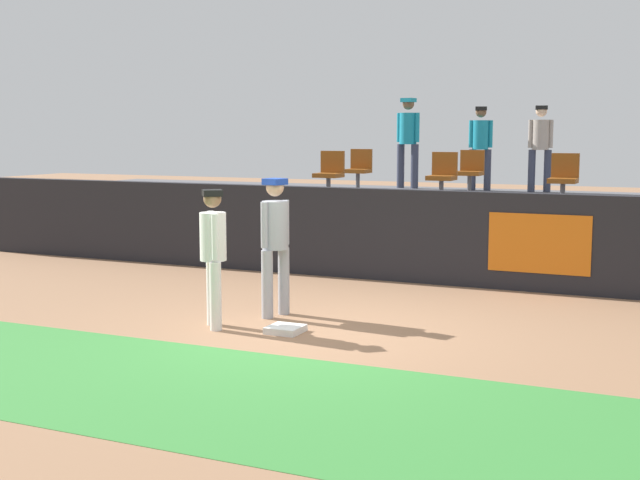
{
  "coord_description": "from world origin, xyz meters",
  "views": [
    {
      "loc": [
        4.21,
        -8.89,
        2.38
      ],
      "look_at": [
        -0.28,
        0.96,
        1.0
      ],
      "focal_mm": 47.67,
      "sensor_mm": 36.0,
      "label": 1
    }
  ],
  "objects_px": {
    "spectator_capped": "(408,136)",
    "spectator_casual": "(481,142)",
    "seat_front_right": "(564,176)",
    "seat_front_center": "(443,174)",
    "seat_back_center": "(471,169)",
    "player_runner_visitor": "(275,237)",
    "spectator_hooded": "(540,142)",
    "seat_front_left": "(330,171)",
    "first_base": "(285,329)",
    "player_fielder_home": "(213,248)",
    "seat_back_left": "(359,167)"
  },
  "relations": [
    {
      "from": "spectator_casual",
      "to": "seat_front_right",
      "type": "bearing_deg",
      "value": 111.48
    },
    {
      "from": "player_fielder_home",
      "to": "player_runner_visitor",
      "type": "distance_m",
      "value": 0.96
    },
    {
      "from": "player_runner_visitor",
      "to": "seat_front_center",
      "type": "relative_size",
      "value": 2.13
    },
    {
      "from": "seat_front_left",
      "to": "spectator_hooded",
      "type": "bearing_deg",
      "value": 41.62
    },
    {
      "from": "seat_front_right",
      "to": "seat_back_left",
      "type": "relative_size",
      "value": 1.0
    },
    {
      "from": "spectator_capped",
      "to": "spectator_casual",
      "type": "distance_m",
      "value": 1.57
    },
    {
      "from": "seat_front_center",
      "to": "spectator_capped",
      "type": "xyz_separation_m",
      "value": [
        -1.62,
        2.92,
        0.62
      ]
    },
    {
      "from": "seat_front_center",
      "to": "spectator_hooded",
      "type": "height_order",
      "value": "spectator_hooded"
    },
    {
      "from": "seat_front_center",
      "to": "seat_back_center",
      "type": "bearing_deg",
      "value": 89.13
    },
    {
      "from": "player_runner_visitor",
      "to": "seat_front_left",
      "type": "bearing_deg",
      "value": -150.19
    },
    {
      "from": "player_runner_visitor",
      "to": "seat_back_left",
      "type": "distance_m",
      "value": 6.61
    },
    {
      "from": "seat_front_center",
      "to": "seat_back_left",
      "type": "bearing_deg",
      "value": 141.66
    },
    {
      "from": "player_fielder_home",
      "to": "spectator_capped",
      "type": "bearing_deg",
      "value": 143.3
    },
    {
      "from": "seat_front_right",
      "to": "spectator_casual",
      "type": "relative_size",
      "value": 0.5
    },
    {
      "from": "seat_back_center",
      "to": "spectator_casual",
      "type": "height_order",
      "value": "spectator_casual"
    },
    {
      "from": "player_fielder_home",
      "to": "spectator_casual",
      "type": "height_order",
      "value": "spectator_casual"
    },
    {
      "from": "spectator_hooded",
      "to": "spectator_capped",
      "type": "bearing_deg",
      "value": -13.09
    },
    {
      "from": "first_base",
      "to": "spectator_hooded",
      "type": "xyz_separation_m",
      "value": [
        1.47,
        8.29,
        2.14
      ]
    },
    {
      "from": "seat_front_left",
      "to": "seat_front_right",
      "type": "bearing_deg",
      "value": -0.0
    },
    {
      "from": "seat_front_right",
      "to": "spectator_casual",
      "type": "distance_m",
      "value": 3.58
    },
    {
      "from": "seat_front_left",
      "to": "spectator_casual",
      "type": "distance_m",
      "value": 3.57
    },
    {
      "from": "seat_front_center",
      "to": "spectator_casual",
      "type": "relative_size",
      "value": 0.5
    },
    {
      "from": "spectator_capped",
      "to": "spectator_hooded",
      "type": "bearing_deg",
      "value": -170.04
    },
    {
      "from": "seat_front_center",
      "to": "player_fielder_home",
      "type": "bearing_deg",
      "value": -102.81
    },
    {
      "from": "spectator_capped",
      "to": "spectator_casual",
      "type": "xyz_separation_m",
      "value": [
        1.57,
        -0.06,
        -0.11
      ]
    },
    {
      "from": "seat_back_center",
      "to": "spectator_capped",
      "type": "xyz_separation_m",
      "value": [
        -1.65,
        1.12,
        0.62
      ]
    },
    {
      "from": "seat_front_left",
      "to": "seat_back_center",
      "type": "xyz_separation_m",
      "value": [
        2.16,
        1.8,
        0.0
      ]
    },
    {
      "from": "seat_front_right",
      "to": "spectator_hooded",
      "type": "relative_size",
      "value": 0.49
    },
    {
      "from": "seat_back_center",
      "to": "seat_front_right",
      "type": "bearing_deg",
      "value": -41.85
    },
    {
      "from": "spectator_capped",
      "to": "spectator_casual",
      "type": "bearing_deg",
      "value": -171.71
    },
    {
      "from": "spectator_hooded",
      "to": "spectator_casual",
      "type": "xyz_separation_m",
      "value": [
        -1.19,
        -0.04,
        -0.0
      ]
    },
    {
      "from": "seat_back_center",
      "to": "spectator_hooded",
      "type": "height_order",
      "value": "spectator_hooded"
    },
    {
      "from": "first_base",
      "to": "player_runner_visitor",
      "type": "bearing_deg",
      "value": 124.47
    },
    {
      "from": "seat_front_left",
      "to": "seat_back_left",
      "type": "distance_m",
      "value": 1.81
    },
    {
      "from": "seat_front_center",
      "to": "seat_front_right",
      "type": "height_order",
      "value": "same"
    },
    {
      "from": "spectator_capped",
      "to": "player_fielder_home",
      "type": "bearing_deg",
      "value": 102.91
    },
    {
      "from": "player_runner_visitor",
      "to": "spectator_casual",
      "type": "bearing_deg",
      "value": -171.7
    },
    {
      "from": "player_fielder_home",
      "to": "seat_back_center",
      "type": "relative_size",
      "value": 2.01
    },
    {
      "from": "player_runner_visitor",
      "to": "spectator_hooded",
      "type": "distance_m",
      "value": 7.87
    },
    {
      "from": "player_fielder_home",
      "to": "first_base",
      "type": "bearing_deg",
      "value": 57.5
    },
    {
      "from": "seat_back_left",
      "to": "first_base",
      "type": "bearing_deg",
      "value": -74.89
    },
    {
      "from": "seat_back_center",
      "to": "spectator_casual",
      "type": "distance_m",
      "value": 1.18
    },
    {
      "from": "first_base",
      "to": "seat_back_center",
      "type": "height_order",
      "value": "seat_back_center"
    },
    {
      "from": "spectator_capped",
      "to": "seat_front_right",
      "type": "bearing_deg",
      "value": 151.78
    },
    {
      "from": "first_base",
      "to": "spectator_capped",
      "type": "height_order",
      "value": "spectator_capped"
    },
    {
      "from": "player_runner_visitor",
      "to": "seat_back_center",
      "type": "distance_m",
      "value": 6.52
    },
    {
      "from": "seat_front_left",
      "to": "player_fielder_home",
      "type": "bearing_deg",
      "value": -80.91
    },
    {
      "from": "spectator_casual",
      "to": "first_base",
      "type": "bearing_deg",
      "value": 73.41
    },
    {
      "from": "seat_front_right",
      "to": "spectator_capped",
      "type": "bearing_deg",
      "value": 141.38
    },
    {
      "from": "spectator_hooded",
      "to": "seat_back_center",
      "type": "bearing_deg",
      "value": 32.16
    }
  ]
}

